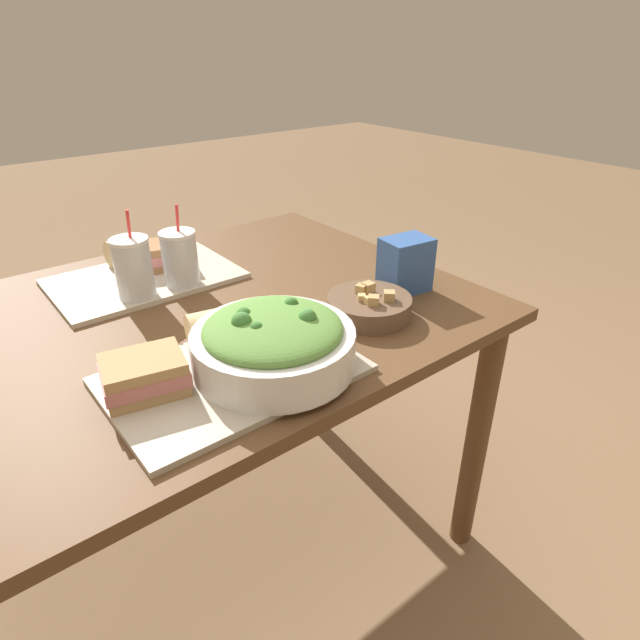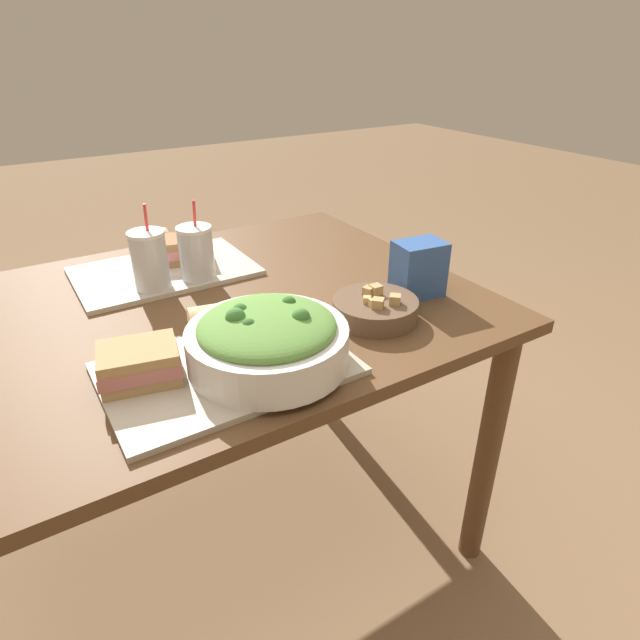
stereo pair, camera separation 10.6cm
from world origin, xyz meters
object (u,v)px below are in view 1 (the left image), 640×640
at_px(baguette_near, 218,326).
at_px(sandwich_far, 161,255).
at_px(drink_cup_dark, 134,270).
at_px(soup_bowl, 369,305).
at_px(baguette_far, 127,251).
at_px(drink_cup_red, 180,260).
at_px(chip_bag, 405,265).
at_px(salad_bowl, 273,342).
at_px(sandwich_near, 144,375).

xyz_separation_m(baguette_near, sandwich_far, (0.07, 0.44, -0.00)).
distance_m(sandwich_far, drink_cup_dark, 0.18).
bearing_deg(soup_bowl, baguette_far, 117.17).
bearing_deg(drink_cup_red, chip_bag, -39.61).
xyz_separation_m(sandwich_far, baguette_far, (-0.06, 0.07, 0.00)).
xyz_separation_m(soup_bowl, drink_cup_dark, (-0.37, 0.39, 0.05)).
xyz_separation_m(sandwich_far, drink_cup_red, (-0.01, -0.14, 0.03)).
bearing_deg(baguette_far, drink_cup_dark, 159.50).
bearing_deg(baguette_near, drink_cup_dark, 19.86).
height_order(salad_bowl, sandwich_far, salad_bowl).
relative_size(sandwich_near, drink_cup_red, 0.80).
bearing_deg(chip_bag, baguette_far, 137.90).
distance_m(drink_cup_red, chip_bag, 0.54).
height_order(soup_bowl, sandwich_far, sandwich_far).
distance_m(salad_bowl, baguette_near, 0.14).
bearing_deg(drink_cup_red, sandwich_far, 87.43).
xyz_separation_m(salad_bowl, baguette_near, (-0.04, 0.14, -0.02)).
relative_size(sandwich_near, baguette_far, 1.56).
distance_m(drink_cup_dark, chip_bag, 0.63).
xyz_separation_m(sandwich_near, baguette_near, (0.18, 0.07, 0.00)).
bearing_deg(chip_bag, baguette_near, -176.91).
xyz_separation_m(baguette_far, chip_bag, (0.47, -0.55, 0.02)).
height_order(baguette_near, drink_cup_dark, drink_cup_dark).
xyz_separation_m(sandwich_near, drink_cup_dark, (0.13, 0.37, 0.03)).
bearing_deg(sandwich_far, drink_cup_red, -78.21).
bearing_deg(sandwich_near, sandwich_far, 75.61).
xyz_separation_m(sandwich_near, baguette_far, (0.19, 0.58, 0.00)).
xyz_separation_m(soup_bowl, baguette_near, (-0.32, 0.09, 0.02)).
bearing_deg(drink_cup_dark, sandwich_far, 48.45).
height_order(soup_bowl, chip_bag, chip_bag).
relative_size(salad_bowl, sandwich_near, 1.88).
relative_size(salad_bowl, baguette_near, 2.38).
distance_m(salad_bowl, chip_bag, 0.46).
bearing_deg(salad_bowl, baguette_far, 91.81).
bearing_deg(sandwich_near, soup_bowl, 9.94).
relative_size(drink_cup_red, chip_bag, 1.51).
distance_m(soup_bowl, sandwich_near, 0.50).
relative_size(soup_bowl, sandwich_near, 1.18).
xyz_separation_m(sandwich_far, chip_bag, (0.41, -0.48, 0.02)).
bearing_deg(soup_bowl, salad_bowl, -169.67).
distance_m(baguette_near, baguette_far, 0.52).
distance_m(salad_bowl, drink_cup_red, 0.45).
bearing_deg(sandwich_near, baguette_far, 83.73).
bearing_deg(drink_cup_dark, drink_cup_red, 0.00).
bearing_deg(salad_bowl, drink_cup_red, 85.77).
distance_m(sandwich_near, drink_cup_red, 0.45).
height_order(salad_bowl, baguette_far, salad_bowl).
distance_m(sandwich_far, baguette_far, 0.10).
bearing_deg(drink_cup_dark, chip_bag, -33.01).
xyz_separation_m(soup_bowl, sandwich_near, (-0.50, 0.02, 0.02)).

